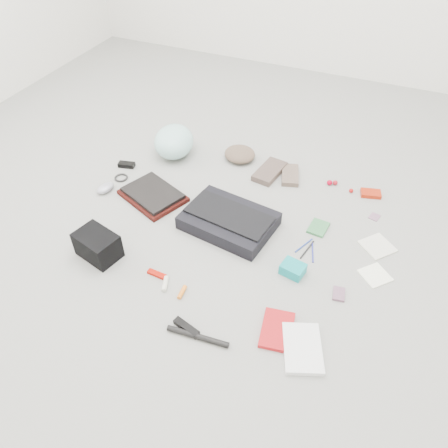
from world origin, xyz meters
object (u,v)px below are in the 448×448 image
at_px(laptop, 153,193).
at_px(book_red, 277,330).
at_px(bike_helmet, 174,142).
at_px(messenger_bag, 229,221).
at_px(accordion_wallet, 293,269).
at_px(camera_bag, 98,245).

xyz_separation_m(laptop, book_red, (0.87, -0.53, -0.02)).
distance_m(laptop, bike_helmet, 0.43).
height_order(messenger_bag, book_red, messenger_bag).
bearing_deg(messenger_bag, accordion_wallet, -15.72).
relative_size(laptop, bike_helmet, 1.01).
xyz_separation_m(messenger_bag, bike_helmet, (-0.55, 0.46, 0.05)).
relative_size(laptop, book_red, 1.60).
xyz_separation_m(messenger_bag, book_red, (0.41, -0.49, -0.03)).
relative_size(laptop, accordion_wallet, 2.88).
xyz_separation_m(bike_helmet, camera_bag, (0.07, -0.88, -0.02)).
relative_size(bike_helmet, camera_bag, 1.50).
bearing_deg(laptop, bike_helmet, 124.38).
xyz_separation_m(laptop, bike_helmet, (-0.09, 0.42, 0.06)).
bearing_deg(messenger_bag, camera_bag, -130.51).
bearing_deg(accordion_wallet, bike_helmet, 156.79).
xyz_separation_m(camera_bag, book_red, (0.89, -0.07, -0.05)).
relative_size(book_red, accordion_wallet, 1.80).
distance_m(laptop, book_red, 1.03).
xyz_separation_m(messenger_bag, laptop, (-0.46, 0.05, -0.00)).
distance_m(bike_helmet, camera_bag, 0.88).
xyz_separation_m(laptop, accordion_wallet, (0.84, -0.22, -0.01)).
relative_size(messenger_bag, camera_bag, 2.24).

